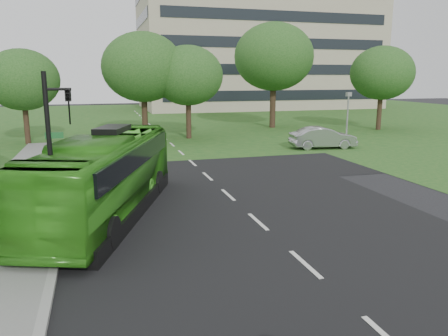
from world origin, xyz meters
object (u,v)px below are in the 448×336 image
tree_park_c (188,76)px  sedan (323,138)px  tree_park_a (22,80)px  traffic_light (55,144)px  office_building (257,35)px  camera_pole (348,112)px  tree_park_d (274,57)px  tree_park_e (382,73)px  bus (105,176)px  tree_park_b (143,67)px

tree_park_c → sedan: (8.81, -8.28, -4.68)m
tree_park_a → traffic_light: bearing=-79.8°
office_building → camera_pole: bearing=-101.6°
tree_park_c → sedan: 12.96m
tree_park_a → sedan: bearing=-21.2°
office_building → camera_pole: office_building is taller
tree_park_c → tree_park_d: (10.38, 5.77, 1.94)m
tree_park_c → sedan: size_ratio=1.62×
tree_park_d → tree_park_e: (9.86, -4.87, -1.69)m
traffic_light → office_building: bearing=71.3°
office_building → tree_park_a: bearing=-132.4°
tree_park_e → traffic_light: (-29.34, -24.18, -2.47)m
office_building → sedan: bearing=-103.8°
office_building → traffic_light: (-28.98, -59.96, -9.20)m
camera_pole → sedan: bearing=150.5°
bus → traffic_light: bearing=-100.8°
tree_park_c → tree_park_b: bearing=168.6°
tree_park_e → bus: 35.48m
traffic_light → bus: bearing=66.3°
tree_park_a → traffic_light: tree_park_a is taller
sedan → traffic_light: traffic_light is taller
tree_park_e → traffic_light: bearing=-140.5°
traffic_light → tree_park_e: bearing=46.6°
camera_pole → tree_park_c: bearing=127.0°
bus → camera_pole: 21.71m
tree_park_c → tree_park_e: size_ratio=0.96×
tree_park_a → camera_pole: (23.89, -9.11, -2.41)m
traffic_light → sedan: bearing=47.1°
tree_park_c → camera_pole: size_ratio=1.90×
tree_park_e → bus: bearing=-142.1°
tree_park_d → traffic_light: (-19.48, -29.05, -4.15)m
tree_park_a → tree_park_e: size_ratio=0.90×
tree_park_a → tree_park_e: tree_park_e is taller
tree_park_b → office_building: bearing=56.6°
tree_park_c → bus: (-7.57, -20.72, -3.91)m
tree_park_b → sedan: tree_park_b is taller
tree_park_a → tree_park_b: (9.59, 0.44, 1.05)m
tree_park_b → traffic_light: (-5.33, -24.04, -2.92)m
office_building → tree_park_d: 32.73m
office_building → traffic_light: office_building is taller
tree_park_b → traffic_light: size_ratio=1.64×
tree_park_d → camera_pole: 15.30m
tree_park_a → traffic_light: (4.26, -23.60, -1.87)m
tree_park_e → office_building: bearing=90.6°
tree_park_c → camera_pole: (10.53, -8.79, -2.75)m
traffic_light → camera_pole: traffic_light is taller
tree_park_c → camera_pole: bearing=-39.8°
tree_park_b → sedan: (12.58, -9.04, -5.39)m
tree_park_b → tree_park_c: size_ratio=1.14×
tree_park_c → tree_park_e: (20.25, 0.90, 0.26)m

